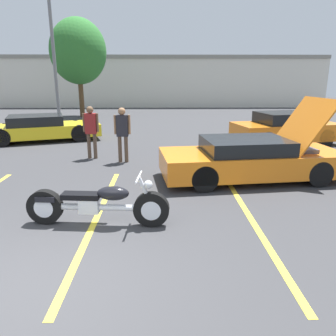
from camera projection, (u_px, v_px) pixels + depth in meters
The scene contains 12 objects.
ground_plane at pixel (30, 289), 4.28m from camera, with size 80.00×80.00×0.00m, color #38383A.
parking_stripe_middle at pixel (97, 216), 6.47m from camera, with size 0.12×5.79×0.01m, color yellow.
parking_stripe_back at pixel (249, 215), 6.52m from camera, with size 0.12×5.79×0.01m, color yellow.
far_building at pixel (143, 80), 29.87m from camera, with size 32.00×4.20×4.40m.
light_pole at pixel (54, 39), 17.45m from camera, with size 1.21×0.28×8.43m.
tree_background at pixel (78, 52), 21.18m from camera, with size 3.62×3.62×6.30m.
motorcycle at pixel (97, 204), 6.03m from camera, with size 2.66×0.70×0.97m.
show_car_hood_open at pixel (252, 159), 8.67m from camera, with size 4.92×2.37×2.13m.
parked_car_right_row at pixel (285, 129), 13.24m from camera, with size 4.42×2.68×1.28m.
parked_car_mid_row at pixel (40, 128), 13.92m from camera, with size 5.14×3.32×1.09m.
spectator_near_motorcycle at pixel (91, 128), 10.77m from camera, with size 0.52×0.23×1.74m.
spectator_by_show_car at pixel (122, 130), 10.29m from camera, with size 0.52×0.23×1.74m.
Camera 1 is at (1.74, -3.72, 2.68)m, focal length 35.00 mm.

